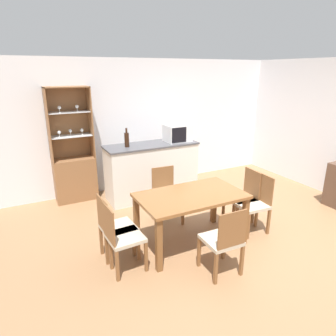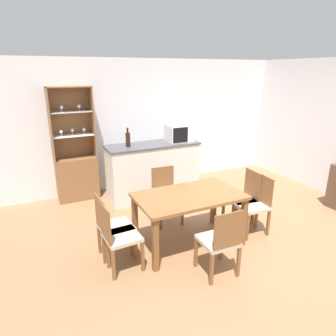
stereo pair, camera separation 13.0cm
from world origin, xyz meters
name	(u,v)px [view 1 (the left image)]	position (x,y,z in m)	size (l,w,h in m)	color
ground_plane	(240,234)	(0.00, 0.00, 0.00)	(18.00, 18.00, 0.00)	#936B47
wall_back	(162,123)	(0.00, 2.63, 1.27)	(6.80, 0.06, 2.55)	silver
kitchen_counter	(152,170)	(-0.58, 1.91, 0.52)	(1.72, 0.61, 1.03)	silver
display_cabinet	(74,169)	(-1.91, 2.43, 0.59)	(0.74, 0.37, 2.07)	brown
dining_table	(191,201)	(-0.79, 0.14, 0.64)	(1.43, 0.84, 0.74)	brown
dining_chair_head_far	(166,195)	(-0.79, 0.88, 0.44)	(0.43, 0.43, 0.87)	#C1B299
dining_chair_head_near	(223,240)	(-0.79, -0.59, 0.44)	(0.42, 0.42, 0.87)	#C1B299
dining_chair_side_left_near	(122,237)	(-1.82, 0.02, 0.44)	(0.42, 0.42, 0.87)	#C1B299
dining_chair_side_right_far	(243,197)	(0.24, 0.27, 0.44)	(0.43, 0.43, 0.87)	#C1B299
dining_chair_side_left_far	(115,228)	(-1.82, 0.27, 0.44)	(0.43, 0.43, 0.87)	#C1B299
dining_chair_side_right_near	(254,204)	(0.24, 0.01, 0.44)	(0.43, 0.43, 0.87)	#C1B299
microwave	(177,133)	(-0.04, 1.89, 1.19)	(0.47, 0.37, 0.32)	silver
wine_bottle	(127,139)	(-1.05, 1.90, 1.17)	(0.08, 0.08, 0.34)	black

